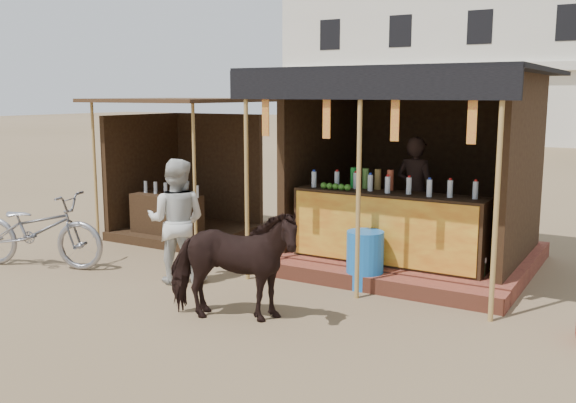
% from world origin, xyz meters
% --- Properties ---
extents(ground, '(120.00, 120.00, 0.00)m').
position_xyz_m(ground, '(0.00, 0.00, 0.00)').
color(ground, '#846B4C').
rests_on(ground, ground).
extents(main_stall, '(3.60, 3.61, 2.78)m').
position_xyz_m(main_stall, '(1.00, 3.36, 1.02)').
color(main_stall, '#994932').
rests_on(main_stall, ground).
extents(secondary_stall, '(2.40, 2.40, 2.38)m').
position_xyz_m(secondary_stall, '(-3.17, 3.24, 0.85)').
color(secondary_stall, '#342313').
rests_on(secondary_stall, ground).
extents(cow, '(1.64, 1.18, 1.26)m').
position_xyz_m(cow, '(0.16, 0.14, 0.63)').
color(cow, black).
rests_on(cow, ground).
extents(motorbike, '(2.17, 1.32, 1.08)m').
position_xyz_m(motorbike, '(-3.54, 0.55, 0.54)').
color(motorbike, gray).
rests_on(motorbike, ground).
extents(bystander, '(0.97, 0.88, 1.64)m').
position_xyz_m(bystander, '(-1.32, 0.98, 0.82)').
color(bystander, silver).
rests_on(bystander, ground).
extents(blue_barrel, '(0.61, 0.61, 0.73)m').
position_xyz_m(blue_barrel, '(0.91, 2.00, 0.37)').
color(blue_barrel, blue).
rests_on(blue_barrel, ground).
extents(cooler, '(0.74, 0.60, 0.46)m').
position_xyz_m(cooler, '(1.95, 2.60, 0.23)').
color(cooler, '#176B35').
rests_on(cooler, ground).
extents(background_building, '(26.00, 7.45, 8.18)m').
position_xyz_m(background_building, '(-2.00, 29.94, 3.98)').
color(background_building, silver).
rests_on(background_building, ground).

